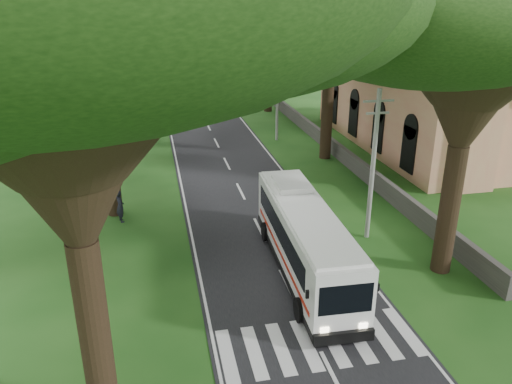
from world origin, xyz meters
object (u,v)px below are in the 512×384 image
(distant_car_a, at_px, (174,107))
(distant_car_b, at_px, (182,85))
(pole_far, at_px, (238,65))
(pedestrian, at_px, (120,206))
(pole_mid, at_px, (277,94))
(church, at_px, (433,89))
(coach_bus, at_px, (305,238))
(distant_car_c, at_px, (197,73))
(pole_near, at_px, (373,164))

(distant_car_a, relative_size, distant_car_b, 1.02)
(pole_far, xyz_separation_m, pedestrian, (-13.10, -35.20, -3.23))
(pole_mid, distance_m, pedestrian, 20.33)
(distant_car_a, relative_size, pedestrian, 2.11)
(church, height_order, coach_bus, church)
(pole_mid, height_order, distant_car_a, pole_mid)
(church, distance_m, distant_car_c, 45.86)
(coach_bus, distance_m, distant_car_c, 61.19)
(distant_car_a, bearing_deg, pole_mid, 130.20)
(distant_car_b, bearing_deg, pedestrian, -98.89)
(pole_near, xyz_separation_m, pole_mid, (0.00, 20.00, 0.00))
(distant_car_a, distance_m, distant_car_c, 25.99)
(distant_car_a, bearing_deg, distant_car_c, -94.42)
(pedestrian, bearing_deg, pole_near, -129.03)
(pole_near, distance_m, distant_car_c, 58.59)
(coach_bus, relative_size, distant_car_a, 2.79)
(distant_car_b, relative_size, pedestrian, 2.07)
(church, relative_size, pole_near, 3.00)
(pedestrian, bearing_deg, distant_car_c, -29.15)
(pole_mid, xyz_separation_m, coach_bus, (-4.43, -22.78, -2.41))
(church, relative_size, pedestrian, 12.60)
(pole_near, height_order, distant_car_b, pole_near)
(pole_far, distance_m, pedestrian, 37.70)
(pedestrian, bearing_deg, church, -86.05)
(pole_far, height_order, distant_car_b, pole_far)
(pole_far, xyz_separation_m, distant_car_b, (-6.48, 7.79, -3.50))
(church, bearing_deg, distant_car_b, 120.31)
(church, bearing_deg, pole_mid, 160.19)
(distant_car_b, bearing_deg, church, -59.83)
(distant_car_b, bearing_deg, pole_far, -50.36)
(distant_car_a, height_order, distant_car_b, distant_car_a)
(distant_car_a, bearing_deg, distant_car_b, -90.89)
(pole_far, bearing_deg, distant_car_b, 129.78)
(church, xyz_separation_m, distant_car_c, (-15.80, 42.84, -4.19))
(pedestrian, bearing_deg, coach_bus, -150.08)
(coach_bus, height_order, distant_car_c, coach_bus)
(distant_car_a, bearing_deg, pedestrian, 87.51)
(church, distance_m, pole_far, 27.41)
(pole_far, bearing_deg, coach_bus, -95.92)
(pole_near, relative_size, pedestrian, 4.20)
(distant_car_b, height_order, distant_car_c, distant_car_c)
(distant_car_a, distance_m, distant_car_b, 15.03)
(church, relative_size, distant_car_b, 6.08)
(church, bearing_deg, pole_far, 116.82)
(distant_car_a, height_order, pedestrian, pedestrian)
(distant_car_c, height_order, pedestrian, pedestrian)
(pole_near, bearing_deg, distant_car_c, 93.37)
(church, distance_m, pedestrian, 27.93)
(pole_mid, height_order, coach_bus, pole_mid)
(church, relative_size, coach_bus, 2.14)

